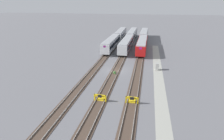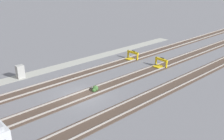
{
  "view_description": "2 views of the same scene",
  "coord_description": "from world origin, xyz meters",
  "px_view_note": "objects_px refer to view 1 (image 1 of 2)",
  "views": [
    {
      "loc": [
        -36.46,
        -6.67,
        14.58
      ],
      "look_at": [
        -4.32,
        0.0,
        1.8
      ],
      "focal_mm": 28.0,
      "sensor_mm": 36.0,
      "label": 1
    },
    {
      "loc": [
        14.43,
        20.03,
        11.94
      ],
      "look_at": [
        -4.32,
        0.0,
        1.8
      ],
      "focal_mm": 42.0,
      "sensor_mm": 36.0,
      "label": 2
    }
  ],
  "objects_px": {
    "subway_car_front_row_leftmost": "(144,35)",
    "subway_car_front_row_left_inner": "(142,45)",
    "subway_car_back_row_leftmost": "(127,44)",
    "subway_car_front_row_right_inner": "(121,34)",
    "weed_clump": "(114,73)",
    "bumper_stop_near_inner_track": "(101,98)",
    "subway_car_front_row_rightmost": "(132,34)",
    "electrical_cabinet": "(157,67)",
    "subway_car_front_row_centre": "(111,43)",
    "bumper_stop_nearest_track": "(132,100)"
  },
  "relations": [
    {
      "from": "subway_car_front_row_rightmost",
      "to": "subway_car_back_row_leftmost",
      "type": "height_order",
      "value": "same"
    },
    {
      "from": "subway_car_back_row_leftmost",
      "to": "weed_clump",
      "type": "relative_size",
      "value": 19.61
    },
    {
      "from": "bumper_stop_near_inner_track",
      "to": "subway_car_front_row_rightmost",
      "type": "bearing_deg",
      "value": 0.05
    },
    {
      "from": "subway_car_front_row_leftmost",
      "to": "subway_car_back_row_leftmost",
      "type": "height_order",
      "value": "same"
    },
    {
      "from": "subway_car_front_row_left_inner",
      "to": "electrical_cabinet",
      "type": "relative_size",
      "value": 11.27
    },
    {
      "from": "bumper_stop_nearest_track",
      "to": "weed_clump",
      "type": "height_order",
      "value": "bumper_stop_nearest_track"
    },
    {
      "from": "subway_car_front_row_centre",
      "to": "subway_car_front_row_rightmost",
      "type": "height_order",
      "value": "same"
    },
    {
      "from": "subway_car_front_row_left_inner",
      "to": "weed_clump",
      "type": "relative_size",
      "value": 19.59
    },
    {
      "from": "subway_car_front_row_leftmost",
      "to": "subway_car_back_row_leftmost",
      "type": "relative_size",
      "value": 1.0
    },
    {
      "from": "weed_clump",
      "to": "subway_car_front_row_leftmost",
      "type": "bearing_deg",
      "value": -7.02
    },
    {
      "from": "subway_car_back_row_leftmost",
      "to": "bumper_stop_nearest_track",
      "type": "xyz_separation_m",
      "value": [
        -31.72,
        -4.93,
        -1.53
      ]
    },
    {
      "from": "subway_car_front_row_rightmost",
      "to": "bumper_stop_near_inner_track",
      "type": "xyz_separation_m",
      "value": [
        -50.83,
        -0.04,
        -1.53
      ]
    },
    {
      "from": "subway_car_front_row_left_inner",
      "to": "bumper_stop_nearest_track",
      "type": "relative_size",
      "value": 8.98
    },
    {
      "from": "subway_car_back_row_leftmost",
      "to": "electrical_cabinet",
      "type": "distance_m",
      "value": 18.89
    },
    {
      "from": "bumper_stop_near_inner_track",
      "to": "electrical_cabinet",
      "type": "bearing_deg",
      "value": -30.39
    },
    {
      "from": "subway_car_front_row_leftmost",
      "to": "electrical_cabinet",
      "type": "height_order",
      "value": "subway_car_front_row_leftmost"
    },
    {
      "from": "subway_car_front_row_left_inner",
      "to": "bumper_stop_near_inner_track",
      "type": "bearing_deg",
      "value": 171.22
    },
    {
      "from": "subway_car_front_row_centre",
      "to": "subway_car_front_row_right_inner",
      "type": "xyz_separation_m",
      "value": [
        18.7,
        -0.1,
        0.0
      ]
    },
    {
      "from": "subway_car_back_row_leftmost",
      "to": "subway_car_front_row_right_inner",
      "type": "bearing_deg",
      "value": 14.68
    },
    {
      "from": "subway_car_front_row_rightmost",
      "to": "bumper_stop_near_inner_track",
      "type": "distance_m",
      "value": 50.85
    },
    {
      "from": "subway_car_front_row_rightmost",
      "to": "electrical_cabinet",
      "type": "bearing_deg",
      "value": -165.41
    },
    {
      "from": "subway_car_front_row_right_inner",
      "to": "bumper_stop_nearest_track",
      "type": "relative_size",
      "value": 8.99
    },
    {
      "from": "subway_car_front_row_centre",
      "to": "subway_car_front_row_rightmost",
      "type": "distance_m",
      "value": 19.42
    },
    {
      "from": "subway_car_front_row_leftmost",
      "to": "bumper_stop_nearest_track",
      "type": "bearing_deg",
      "value": -179.94
    },
    {
      "from": "subway_car_front_row_centre",
      "to": "subway_car_back_row_leftmost",
      "type": "bearing_deg",
      "value": -90.0
    },
    {
      "from": "subway_car_front_row_leftmost",
      "to": "subway_car_front_row_left_inner",
      "type": "bearing_deg",
      "value": -179.76
    },
    {
      "from": "subway_car_front_row_rightmost",
      "to": "bumper_stop_near_inner_track",
      "type": "height_order",
      "value": "subway_car_front_row_rightmost"
    },
    {
      "from": "subway_car_front_row_left_inner",
      "to": "bumper_stop_nearest_track",
      "type": "distance_m",
      "value": 31.76
    },
    {
      "from": "subway_car_front_row_leftmost",
      "to": "subway_car_front_row_right_inner",
      "type": "relative_size",
      "value": 1.0
    },
    {
      "from": "weed_clump",
      "to": "subway_car_front_row_right_inner",
      "type": "bearing_deg",
      "value": 7.14
    },
    {
      "from": "electrical_cabinet",
      "to": "subway_car_front_row_left_inner",
      "type": "bearing_deg",
      "value": 14.25
    },
    {
      "from": "subway_car_front_row_centre",
      "to": "electrical_cabinet",
      "type": "distance_m",
      "value": 21.75
    },
    {
      "from": "bumper_stop_near_inner_track",
      "to": "weed_clump",
      "type": "distance_m",
      "value": 11.37
    },
    {
      "from": "electrical_cabinet",
      "to": "weed_clump",
      "type": "bearing_deg",
      "value": 114.78
    },
    {
      "from": "subway_car_front_row_rightmost",
      "to": "bumper_stop_near_inner_track",
      "type": "bearing_deg",
      "value": -179.95
    },
    {
      "from": "subway_car_front_row_centre",
      "to": "bumper_stop_near_inner_track",
      "type": "bearing_deg",
      "value": -171.13
    },
    {
      "from": "subway_car_front_row_centre",
      "to": "bumper_stop_nearest_track",
      "type": "bearing_deg",
      "value": -162.63
    },
    {
      "from": "electrical_cabinet",
      "to": "weed_clump",
      "type": "height_order",
      "value": "electrical_cabinet"
    },
    {
      "from": "subway_car_front_row_right_inner",
      "to": "subway_car_back_row_leftmost",
      "type": "height_order",
      "value": "same"
    },
    {
      "from": "subway_car_back_row_leftmost",
      "to": "subway_car_front_row_centre",
      "type": "bearing_deg",
      "value": 90.0
    },
    {
      "from": "subway_car_front_row_left_inner",
      "to": "bumper_stop_near_inner_track",
      "type": "distance_m",
      "value": 32.47
    },
    {
      "from": "bumper_stop_near_inner_track",
      "to": "subway_car_back_row_leftmost",
      "type": "bearing_deg",
      "value": 0.01
    },
    {
      "from": "subway_car_front_row_left_inner",
      "to": "subway_car_back_row_leftmost",
      "type": "height_order",
      "value": "same"
    },
    {
      "from": "subway_car_front_row_rightmost",
      "to": "weed_clump",
      "type": "xyz_separation_m",
      "value": [
        -39.45,
        -0.07,
        -1.8
      ]
    },
    {
      "from": "subway_car_front_row_right_inner",
      "to": "subway_car_front_row_left_inner",
      "type": "bearing_deg",
      "value": -152.21
    },
    {
      "from": "subway_car_front_row_leftmost",
      "to": "subway_car_front_row_centre",
      "type": "height_order",
      "value": "same"
    },
    {
      "from": "bumper_stop_near_inner_track",
      "to": "electrical_cabinet",
      "type": "xyz_separation_m",
      "value": [
        15.57,
        -9.13,
        0.29
      ]
    },
    {
      "from": "subway_car_front_row_right_inner",
      "to": "electrical_cabinet",
      "type": "distance_m",
      "value": 37.9
    },
    {
      "from": "subway_car_front_row_right_inner",
      "to": "weed_clump",
      "type": "xyz_separation_m",
      "value": [
        -39.38,
        -4.94,
        -1.8
      ]
    },
    {
      "from": "subway_car_front_row_right_inner",
      "to": "subway_car_back_row_leftmost",
      "type": "relative_size",
      "value": 1.0
    }
  ]
}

